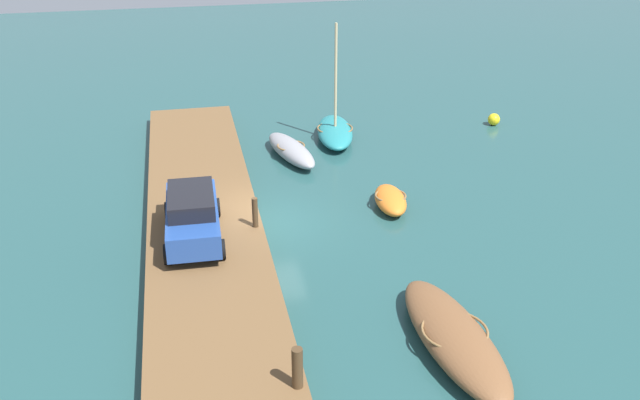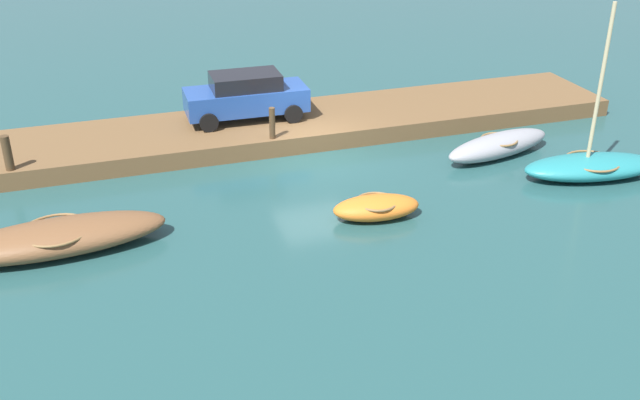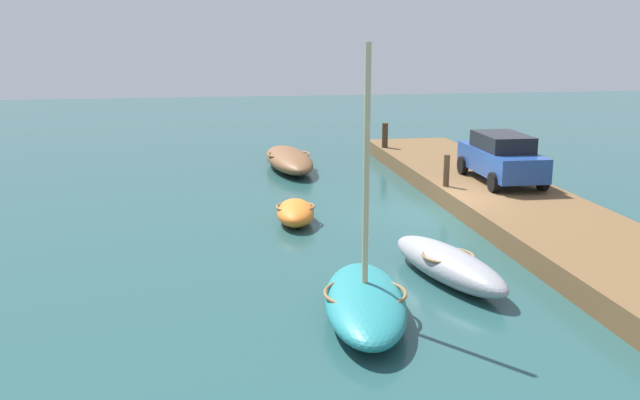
{
  "view_description": "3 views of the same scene",
  "coord_description": "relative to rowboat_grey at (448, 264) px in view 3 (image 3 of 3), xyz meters",
  "views": [
    {
      "loc": [
        21.97,
        -2.62,
        11.71
      ],
      "look_at": [
        0.79,
        1.77,
        1.15
      ],
      "focal_mm": 39.25,
      "sensor_mm": 36.0,
      "label": 1
    },
    {
      "loc": [
        6.83,
        21.52,
        9.68
      ],
      "look_at": [
        1.14,
        4.16,
        0.54
      ],
      "focal_mm": 41.57,
      "sensor_mm": 36.0,
      "label": 2
    },
    {
      "loc": [
        -20.48,
        7.23,
        5.59
      ],
      "look_at": [
        -0.48,
        3.96,
        0.72
      ],
      "focal_mm": 39.56,
      "sensor_mm": 36.0,
      "label": 3
    }
  ],
  "objects": [
    {
      "name": "dock_platform",
      "position": [
        5.81,
        -4.06,
        -0.09
      ],
      "size": [
        23.49,
        3.84,
        0.6
      ],
      "primitive_type": "cube",
      "color": "brown",
      "rests_on": "ground_plane"
    },
    {
      "name": "parked_car",
      "position": [
        7.44,
        -4.45,
        1.07
      ],
      "size": [
        4.22,
        1.93,
        1.64
      ],
      "rotation": [
        0.0,
        0.0,
        -0.02
      ],
      "color": "#234793",
      "rests_on": "dock_platform"
    },
    {
      "name": "dinghy_orange",
      "position": [
        5.48,
        2.82,
        -0.05
      ],
      "size": [
        2.55,
        1.36,
        0.65
      ],
      "rotation": [
        0.0,
        0.0,
        -0.1
      ],
      "color": "orange",
      "rests_on": "ground_plane"
    },
    {
      "name": "ground_plane",
      "position": [
        5.81,
        -1.86,
        -0.39
      ],
      "size": [
        84.0,
        84.0,
        0.0
      ],
      "primitive_type": "plane",
      "color": "#234C4C"
    },
    {
      "name": "rowboat_teal",
      "position": [
        -1.87,
        2.37,
        0.01
      ],
      "size": [
        4.53,
        2.25,
        5.4
      ],
      "rotation": [
        0.0,
        0.0,
        -0.16
      ],
      "color": "teal",
      "rests_on": "ground_plane"
    },
    {
      "name": "rowboat_grey",
      "position": [
        0.0,
        0.0,
        0.0
      ],
      "size": [
        4.36,
        2.13,
        0.77
      ],
      "rotation": [
        0.0,
        0.0,
        0.24
      ],
      "color": "#939399",
      "rests_on": "ground_plane"
    },
    {
      "name": "motorboat_brown",
      "position": [
        13.89,
        2.0,
        0.03
      ],
      "size": [
        5.61,
        2.03,
        0.82
      ],
      "rotation": [
        0.0,
        0.0,
        0.06
      ],
      "color": "brown",
      "rests_on": "ground_plane"
    },
    {
      "name": "mooring_post_mid_west",
      "position": [
        15.14,
        -2.39,
        0.75
      ],
      "size": [
        0.26,
        0.26,
        1.08
      ],
      "primitive_type": "cylinder",
      "color": "#47331E",
      "rests_on": "dock_platform"
    },
    {
      "name": "mooring_post_west",
      "position": [
        7.06,
        -2.39,
        0.74
      ],
      "size": [
        0.2,
        0.2,
        1.06
      ],
      "primitive_type": "cylinder",
      "color": "#47331E",
      "rests_on": "dock_platform"
    }
  ]
}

